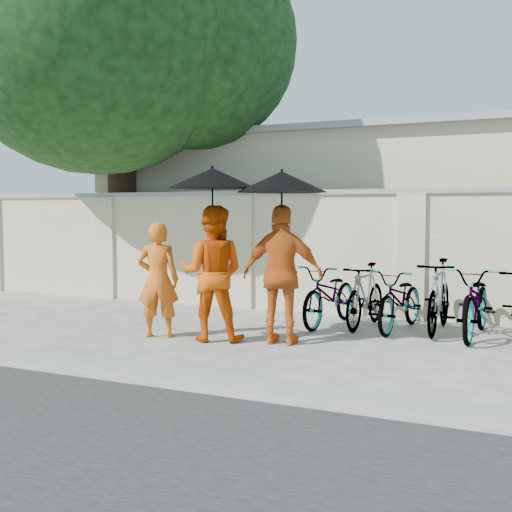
% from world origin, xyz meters
% --- Properties ---
extents(ground, '(80.00, 80.00, 0.00)m').
position_xyz_m(ground, '(0.00, 0.00, 0.00)').
color(ground, '#B7B6B4').
extents(kerb, '(40.00, 0.16, 0.12)m').
position_xyz_m(kerb, '(0.00, -1.70, 0.06)').
color(kerb, gray).
rests_on(kerb, ground).
extents(compound_wall, '(20.00, 0.30, 2.00)m').
position_xyz_m(compound_wall, '(1.00, 3.20, 1.00)').
color(compound_wall, beige).
rests_on(compound_wall, ground).
extents(building_behind, '(14.00, 6.00, 3.20)m').
position_xyz_m(building_behind, '(2.00, 7.00, 1.60)').
color(building_behind, '#BDB496').
rests_on(building_behind, ground).
extents(shade_tree, '(6.70, 6.20, 8.20)m').
position_xyz_m(shade_tree, '(-3.66, 2.97, 5.10)').
color(shade_tree, brown).
rests_on(shade_tree, ground).
extents(monk_left, '(0.67, 0.56, 1.58)m').
position_xyz_m(monk_left, '(-0.85, 0.17, 0.79)').
color(monk_left, orange).
rests_on(monk_left, ground).
extents(monk_center, '(1.03, 0.90, 1.80)m').
position_xyz_m(monk_center, '(-0.05, 0.27, 0.90)').
color(monk_center, '#D14707').
rests_on(monk_center, ground).
extents(parasol_center, '(1.15, 1.15, 1.26)m').
position_xyz_m(parasol_center, '(-0.00, 0.19, 2.15)').
color(parasol_center, black).
rests_on(parasol_center, ground).
extents(monk_right, '(1.10, 0.57, 1.81)m').
position_xyz_m(monk_right, '(0.88, 0.45, 0.90)').
color(monk_right, '#CF5917').
rests_on(monk_right, ground).
extents(parasol_right, '(1.16, 1.16, 1.20)m').
position_xyz_m(parasol_right, '(0.90, 0.37, 2.09)').
color(parasol_right, black).
rests_on(parasol_right, ground).
extents(bike_0, '(0.79, 1.81, 0.93)m').
position_xyz_m(bike_0, '(1.02, 2.00, 0.46)').
color(bike_0, gray).
rests_on(bike_0, ground).
extents(bike_1, '(0.55, 1.61, 0.95)m').
position_xyz_m(bike_1, '(1.54, 2.04, 0.48)').
color(bike_1, gray).
rests_on(bike_1, ground).
extents(bike_2, '(0.78, 1.76, 0.90)m').
position_xyz_m(bike_2, '(2.07, 2.04, 0.45)').
color(bike_2, gray).
rests_on(bike_2, ground).
extents(bike_3, '(0.50, 1.74, 1.05)m').
position_xyz_m(bike_3, '(2.59, 2.09, 0.52)').
color(bike_3, gray).
rests_on(bike_3, ground).
extents(bike_4, '(0.71, 1.89, 0.98)m').
position_xyz_m(bike_4, '(3.12, 1.96, 0.49)').
color(bike_4, gray).
rests_on(bike_4, ground).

